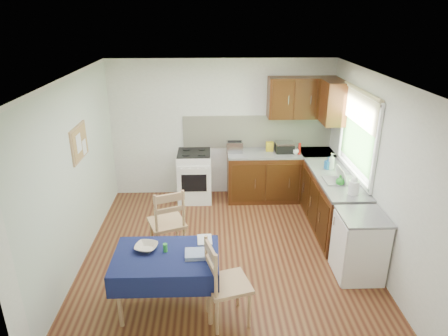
{
  "coord_description": "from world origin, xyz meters",
  "views": [
    {
      "loc": [
        -0.2,
        -4.88,
        3.28
      ],
      "look_at": [
        -0.02,
        0.21,
        1.24
      ],
      "focal_mm": 32.0,
      "sensor_mm": 36.0,
      "label": 1
    }
  ],
  "objects_px": {
    "dish_rack": "(340,180)",
    "kettle": "(354,186)",
    "chair_far": "(168,221)",
    "toaster": "(234,147)",
    "dining_table": "(166,263)",
    "sandwich_press": "(284,147)",
    "chair_near": "(224,281)"
  },
  "relations": [
    {
      "from": "dish_rack",
      "to": "kettle",
      "type": "bearing_deg",
      "value": -108.68
    },
    {
      "from": "chair_far",
      "to": "toaster",
      "type": "xyz_separation_m",
      "value": [
        1.03,
        1.82,
        0.45
      ]
    },
    {
      "from": "dining_table",
      "to": "toaster",
      "type": "bearing_deg",
      "value": 60.24
    },
    {
      "from": "dish_rack",
      "to": "kettle",
      "type": "relative_size",
      "value": 1.8
    },
    {
      "from": "dish_rack",
      "to": "sandwich_press",
      "type": "bearing_deg",
      "value": 89.94
    },
    {
      "from": "dining_table",
      "to": "chair_near",
      "type": "xyz_separation_m",
      "value": [
        0.64,
        -0.25,
        -0.07
      ]
    },
    {
      "from": "chair_far",
      "to": "dish_rack",
      "type": "height_order",
      "value": "dish_rack"
    },
    {
      "from": "dish_rack",
      "to": "dining_table",
      "type": "bearing_deg",
      "value": -172.05
    },
    {
      "from": "dining_table",
      "to": "dish_rack",
      "type": "relative_size",
      "value": 2.55
    },
    {
      "from": "dining_table",
      "to": "dish_rack",
      "type": "bearing_deg",
      "value": 20.72
    },
    {
      "from": "toaster",
      "to": "sandwich_press",
      "type": "distance_m",
      "value": 0.89
    },
    {
      "from": "toaster",
      "to": "dish_rack",
      "type": "bearing_deg",
      "value": -53.13
    },
    {
      "from": "chair_near",
      "to": "sandwich_press",
      "type": "xyz_separation_m",
      "value": [
        1.19,
        3.12,
        0.45
      ]
    },
    {
      "from": "dining_table",
      "to": "dish_rack",
      "type": "xyz_separation_m",
      "value": [
        2.43,
        1.55,
        0.32
      ]
    },
    {
      "from": "toaster",
      "to": "chair_near",
      "type": "bearing_deg",
      "value": -106.78
    },
    {
      "from": "sandwich_press",
      "to": "dish_rack",
      "type": "height_order",
      "value": "dish_rack"
    },
    {
      "from": "sandwich_press",
      "to": "kettle",
      "type": "distance_m",
      "value": 1.87
    },
    {
      "from": "dish_rack",
      "to": "kettle",
      "type": "height_order",
      "value": "kettle"
    },
    {
      "from": "chair_near",
      "to": "kettle",
      "type": "distance_m",
      "value": 2.34
    },
    {
      "from": "chair_near",
      "to": "kettle",
      "type": "relative_size",
      "value": 3.96
    },
    {
      "from": "dining_table",
      "to": "toaster",
      "type": "xyz_separation_m",
      "value": [
        0.94,
        2.88,
        0.39
      ]
    },
    {
      "from": "sandwich_press",
      "to": "dish_rack",
      "type": "distance_m",
      "value": 1.46
    },
    {
      "from": "dining_table",
      "to": "chair_far",
      "type": "height_order",
      "value": "chair_far"
    },
    {
      "from": "dish_rack",
      "to": "chair_near",
      "type": "bearing_deg",
      "value": -159.43
    },
    {
      "from": "chair_near",
      "to": "dish_rack",
      "type": "bearing_deg",
      "value": -60.88
    },
    {
      "from": "toaster",
      "to": "kettle",
      "type": "bearing_deg",
      "value": -60.28
    },
    {
      "from": "dining_table",
      "to": "kettle",
      "type": "bearing_deg",
      "value": 12.55
    },
    {
      "from": "chair_near",
      "to": "dish_rack",
      "type": "distance_m",
      "value": 2.57
    },
    {
      "from": "sandwich_press",
      "to": "kettle",
      "type": "relative_size",
      "value": 1.24
    },
    {
      "from": "chair_far",
      "to": "sandwich_press",
      "type": "height_order",
      "value": "sandwich_press"
    },
    {
      "from": "dining_table",
      "to": "sandwich_press",
      "type": "bearing_deg",
      "value": 45.81
    },
    {
      "from": "dining_table",
      "to": "dish_rack",
      "type": "height_order",
      "value": "dish_rack"
    }
  ]
}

